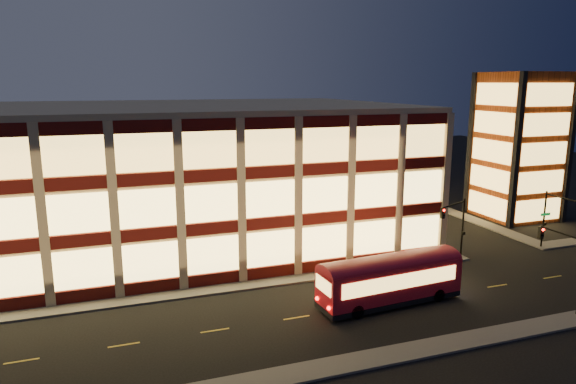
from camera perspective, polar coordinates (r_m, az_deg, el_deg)
name	(u,v)px	position (r m, az deg, el deg)	size (l,w,h in m)	color
ground	(225,294)	(42.64, -7.05, -11.15)	(200.00, 200.00, 0.00)	black
sidewalk_office_south	(185,293)	(43.06, -11.32, -10.95)	(54.00, 2.00, 0.15)	#514F4C
sidewalk_office_east	(375,218)	(65.63, 9.61, -2.82)	(2.00, 30.00, 0.15)	#514F4C
sidewalk_tower_west	(448,211)	(71.49, 17.36, -1.98)	(2.00, 30.00, 0.15)	#514F4C
sidewalk_near	(273,378)	(31.41, -1.62, -19.98)	(100.00, 2.00, 0.15)	#514F4C
office_building	(162,173)	(56.34, -13.86, 2.01)	(50.45, 30.45, 14.50)	tan
stair_tower	(518,146)	(69.97, 24.22, 4.65)	(8.60, 8.60, 18.00)	#8C3814
traffic_signal_far	(456,220)	(50.65, 18.13, -2.99)	(3.79, 1.87, 6.00)	black
traffic_signal_right	(556,213)	(57.53, 27.65, -2.03)	(1.20, 4.37, 6.00)	black
traffic_signal_near	(566,256)	(43.60, 28.51, -6.26)	(0.32, 4.45, 6.00)	black
trolley_bus	(390,277)	(40.60, 11.27, -9.23)	(11.66, 3.74, 3.89)	#A00819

